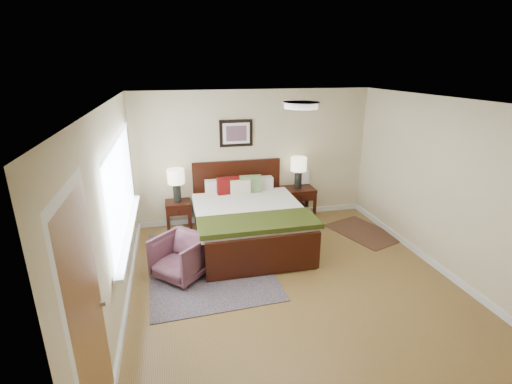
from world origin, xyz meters
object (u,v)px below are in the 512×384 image
nightstand_right (298,200)px  rug_persian (208,263)px  lamp_right (299,167)px  armchair (181,257)px  lamp_left (176,180)px  bed (248,213)px  nightstand_left (178,208)px

nightstand_right → rug_persian: bearing=-144.0°
lamp_right → armchair: 2.98m
armchair → lamp_left: bearing=133.7°
lamp_right → bed: bearing=-144.0°
armchair → rug_persian: (0.41, 0.27, -0.31)m
bed → armchair: 1.46m
nightstand_left → lamp_right: size_ratio=0.89×
bed → lamp_right: (1.17, 0.85, 0.50)m
lamp_left → nightstand_right: bearing=-0.3°
bed → lamp_right: lamp_right is taller
rug_persian → nightstand_right: bearing=33.5°
rug_persian → armchair: bearing=-149.2°
lamp_left → lamp_right: bearing=0.0°
nightstand_left → armchair: 1.67m
lamp_right → rug_persian: size_ratio=0.24×
nightstand_left → lamp_right: lamp_right is taller
nightstand_right → lamp_right: size_ratio=1.04×
bed → nightstand_left: bed is taller
bed → lamp_left: bed is taller
rug_persian → lamp_left: bearing=102.5°
bed → armchair: size_ratio=3.21×
lamp_left → rug_persian: lamp_left is taller
lamp_left → armchair: lamp_left is taller
nightstand_right → armchair: nightstand_right is taller
lamp_right → rug_persian: (-1.93, -1.42, -1.04)m
nightstand_right → rug_persian: nightstand_right is taller
bed → lamp_left: bearing=143.3°
nightstand_right → nightstand_left: bearing=-179.8°
lamp_left → lamp_right: size_ratio=1.00×
bed → lamp_left: size_ratio=3.60×
armchair → rug_persian: size_ratio=0.27×
lamp_left → armchair: 1.81m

